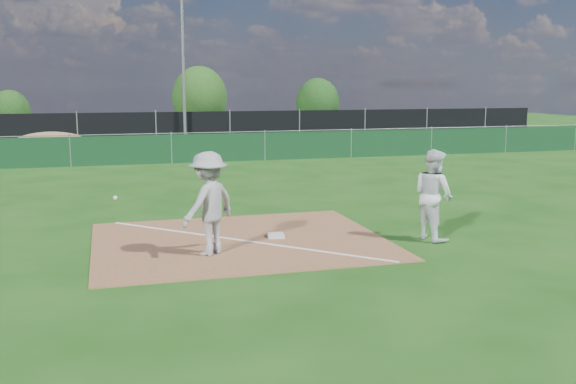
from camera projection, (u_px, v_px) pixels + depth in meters
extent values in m
plane|color=#17460F|center=(187.00, 180.00, 22.01)|extent=(90.00, 90.00, 0.00)
cube|color=brown|center=(240.00, 241.00, 13.47)|extent=(6.00, 5.00, 0.02)
cube|color=white|center=(240.00, 240.00, 13.47)|extent=(5.01, 5.01, 0.01)
cube|color=#0E3319|center=(172.00, 149.00, 26.65)|extent=(44.00, 0.05, 1.20)
ellipsoid|color=olive|center=(51.00, 145.00, 28.62)|extent=(3.38, 2.60, 1.17)
cube|color=black|center=(156.00, 129.00, 34.19)|extent=(46.00, 0.04, 1.80)
cube|color=black|center=(150.00, 138.00, 39.08)|extent=(46.00, 9.00, 0.01)
cylinder|color=slate|center=(183.00, 70.00, 33.79)|extent=(0.16, 0.16, 8.00)
cube|color=silver|center=(276.00, 235.00, 13.74)|extent=(0.39, 0.39, 0.07)
imported|color=#AFAFB1|center=(209.00, 203.00, 12.21)|extent=(1.46, 1.38, 1.99)
sphere|color=white|center=(115.00, 198.00, 11.52)|extent=(0.08, 0.08, 0.08)
imported|color=white|center=(433.00, 195.00, 13.49)|extent=(0.89, 1.06, 1.92)
imported|color=#A0A1A7|center=(51.00, 128.00, 37.43)|extent=(4.70, 3.23, 1.49)
imported|color=black|center=(112.00, 127.00, 38.27)|extent=(4.48, 2.27, 1.41)
imported|color=black|center=(237.00, 127.00, 40.08)|extent=(4.36, 1.95, 1.24)
cylinder|color=#382316|center=(11.00, 129.00, 40.95)|extent=(0.24, 0.24, 0.82)
ellipsoid|color=#194112|center=(10.00, 112.00, 40.77)|extent=(2.46, 2.46, 2.83)
cylinder|color=#382316|center=(200.00, 122.00, 45.11)|extent=(0.24, 0.24, 1.27)
ellipsoid|color=#1F4A15|center=(200.00, 98.00, 44.83)|extent=(3.82, 3.82, 4.40)
cylinder|color=#382316|center=(318.00, 122.00, 46.67)|extent=(0.24, 0.24, 1.04)
ellipsoid|color=#174012|center=(318.00, 103.00, 46.44)|extent=(3.13, 3.13, 3.60)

